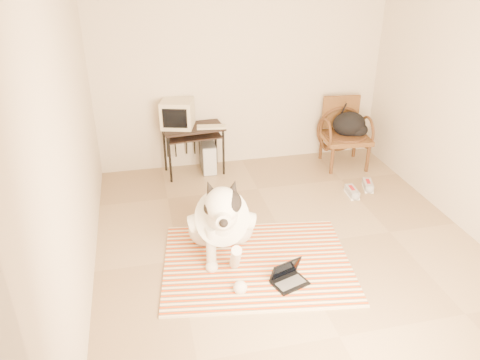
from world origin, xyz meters
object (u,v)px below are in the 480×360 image
object	(u,v)px
dog	(222,221)
laptop	(288,277)
rattan_chair	(344,133)
crt_monitor	(177,114)
backpack	(351,125)
pc_tower	(208,156)
computer_desk	(193,134)

from	to	relation	value
dog	laptop	world-z (taller)	dog
rattan_chair	crt_monitor	bearing A→B (deg)	174.43
crt_monitor	backpack	xyz separation A→B (m)	(2.37, -0.27, -0.26)
laptop	rattan_chair	distance (m)	2.92
crt_monitor	rattan_chair	world-z (taller)	crt_monitor
crt_monitor	pc_tower	xyz separation A→B (m)	(0.38, -0.01, -0.65)
rattan_chair	backpack	xyz separation A→B (m)	(0.06, -0.04, 0.12)
rattan_chair	computer_desk	bearing A→B (deg)	175.73
computer_desk	crt_monitor	bearing A→B (deg)	160.24
laptop	pc_tower	bearing A→B (deg)	97.18
laptop	pc_tower	world-z (taller)	pc_tower
backpack	dog	bearing A→B (deg)	-140.84
crt_monitor	dog	bearing A→B (deg)	-84.48
computer_desk	pc_tower	size ratio (longest dim) A/B	1.90
dog	backpack	bearing A→B (deg)	39.16
crt_monitor	pc_tower	bearing A→B (deg)	-1.78
computer_desk	backpack	world-z (taller)	backpack
rattan_chair	pc_tower	bearing A→B (deg)	173.68
pc_tower	rattan_chair	size ratio (longest dim) A/B	0.47
pc_tower	backpack	world-z (taller)	backpack
pc_tower	rattan_chair	xyz separation A→B (m)	(1.93, -0.21, 0.27)
pc_tower	laptop	bearing A→B (deg)	-82.82
computer_desk	crt_monitor	size ratio (longest dim) A/B	1.71
crt_monitor	rattan_chair	size ratio (longest dim) A/B	0.53
crt_monitor	backpack	bearing A→B (deg)	-6.49
dog	pc_tower	xyz separation A→B (m)	(0.18, 2.03, -0.20)
laptop	backpack	world-z (taller)	backpack
crt_monitor	rattan_chair	xyz separation A→B (m)	(2.31, -0.23, -0.38)
pc_tower	backpack	size ratio (longest dim) A/B	0.92
laptop	crt_monitor	bearing A→B (deg)	105.12
rattan_chair	backpack	size ratio (longest dim) A/B	1.95
pc_tower	crt_monitor	bearing A→B (deg)	178.22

